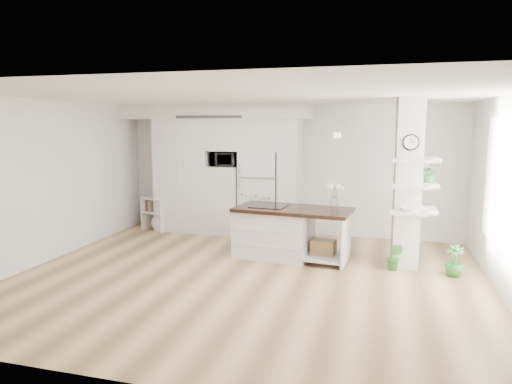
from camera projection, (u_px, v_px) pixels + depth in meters
floor at (248, 278)px, 6.88m from camera, size 7.00×6.00×0.01m
room at (248, 155)px, 6.61m from camera, size 7.04×6.04×2.72m
cabinet_wall at (217, 162)px, 9.58m from camera, size 4.00×0.71×2.70m
refrigerator at (260, 193)px, 9.45m from camera, size 0.78×0.69×1.75m
column at (414, 185)px, 7.14m from camera, size 0.69×0.90×2.70m
window at (506, 185)px, 6.03m from camera, size 0.00×2.40×2.40m
pendant_light at (369, 137)px, 6.26m from camera, size 0.12×0.12×0.10m
kitchen_island at (281, 231)px, 7.90m from camera, size 2.04×1.13×1.45m
bookshelf at (157, 216)px, 9.94m from camera, size 0.68×0.52×0.71m
floor_plant_a at (395, 257)px, 7.17m from camera, size 0.30×0.27×0.45m
floor_plant_b at (454, 261)px, 6.92m from camera, size 0.31×0.31×0.48m
microwave at (225, 159)px, 9.49m from camera, size 0.54×0.37×0.30m
shelf_plant at (430, 173)px, 7.21m from camera, size 0.27×0.23×0.30m
decor_bowl at (408, 209)px, 6.99m from camera, size 0.22×0.22×0.05m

